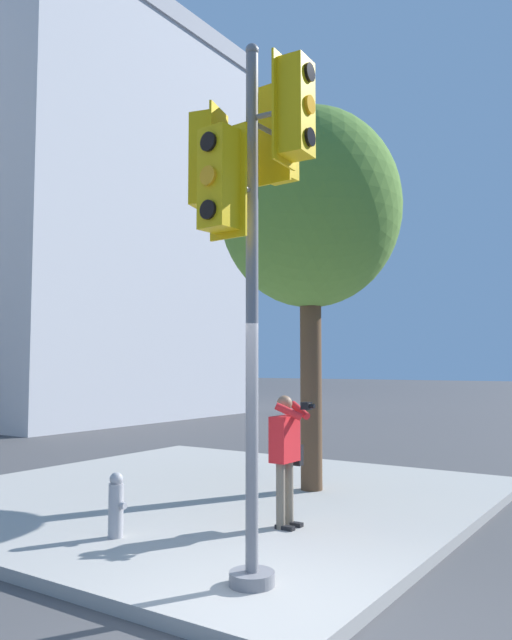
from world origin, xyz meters
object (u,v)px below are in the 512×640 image
(person_photographer, at_px, (286,449))
(street_tree, at_px, (310,210))
(fire_hydrant, at_px, (116,505))
(traffic_signal_pole, at_px, (251,193))

(person_photographer, height_order, street_tree, street_tree)
(fire_hydrant, bearing_deg, traffic_signal_pole, -101.43)
(person_photographer, xyz_separation_m, street_tree, (2.18, 0.84, 3.56))
(street_tree, xyz_separation_m, fire_hydrant, (-3.67, 0.56, -4.15))
(traffic_signal_pole, bearing_deg, fire_hydrant, 78.57)
(person_photographer, bearing_deg, fire_hydrant, 136.62)
(fire_hydrant, bearing_deg, street_tree, -8.76)
(traffic_signal_pole, distance_m, street_tree, 4.51)
(traffic_signal_pole, bearing_deg, street_tree, 21.45)
(traffic_signal_pole, relative_size, person_photographer, 3.15)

